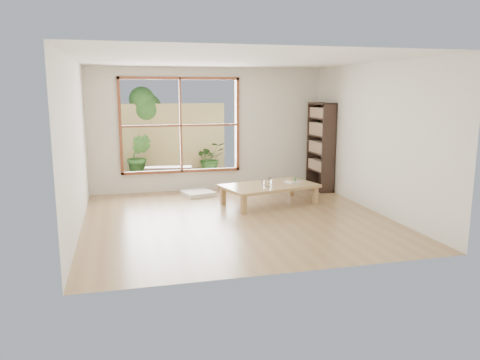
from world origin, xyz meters
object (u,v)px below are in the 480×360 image
(bookshelf, at_px, (321,147))
(garden_bench, at_px, (168,169))
(food_tray, at_px, (293,181))
(low_table, at_px, (269,187))

(bookshelf, xyz_separation_m, garden_bench, (-3.11, 1.62, -0.63))
(bookshelf, distance_m, garden_bench, 3.57)
(food_tray, height_order, garden_bench, food_tray)
(food_tray, bearing_deg, garden_bench, 109.56)
(low_table, relative_size, bookshelf, 1.02)
(low_table, bearing_deg, bookshelf, 20.34)
(food_tray, distance_m, garden_bench, 3.32)
(low_table, height_order, food_tray, food_tray)
(food_tray, bearing_deg, low_table, 172.40)
(bookshelf, height_order, food_tray, bookshelf)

